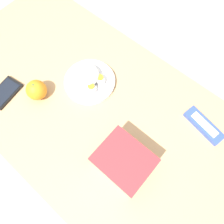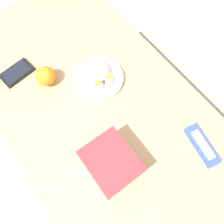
{
  "view_description": "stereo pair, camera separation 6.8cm",
  "coord_description": "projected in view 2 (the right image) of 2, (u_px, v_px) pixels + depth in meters",
  "views": [
    {
      "loc": [
        -0.32,
        0.21,
        1.51
      ],
      "look_at": [
        -0.12,
        -0.02,
        0.8
      ],
      "focal_mm": 35.0,
      "sensor_mm": 36.0,
      "label": 1
    },
    {
      "loc": [
        -0.37,
        0.16,
        1.51
      ],
      "look_at": [
        -0.12,
        -0.02,
        0.8
      ],
      "focal_mm": 35.0,
      "sensor_mm": 36.0,
      "label": 2
    }
  ],
  "objects": [
    {
      "name": "orange_fruit",
      "position": [
        45.0,
        76.0,
        0.83
      ],
      "size": [
        0.08,
        0.08,
        0.08
      ],
      "color": "orange",
      "rests_on": "table"
    },
    {
      "name": "cell_phone",
      "position": [
        17.0,
        73.0,
        0.87
      ],
      "size": [
        0.09,
        0.14,
        0.01
      ],
      "color": "black",
      "rests_on": "table"
    },
    {
      "name": "food_container",
      "position": [
        111.0,
        163.0,
        0.7
      ],
      "size": [
        0.17,
        0.14,
        0.09
      ],
      "color": "white",
      "rests_on": "table"
    },
    {
      "name": "rice_plate",
      "position": [
        97.0,
        75.0,
        0.84
      ],
      "size": [
        0.2,
        0.2,
        0.07
      ],
      "color": "white",
      "rests_on": "table"
    },
    {
      "name": "table",
      "position": [
        92.0,
        107.0,
        0.95
      ],
      "size": [
        1.23,
        0.69,
        0.77
      ],
      "color": "tan",
      "rests_on": "ground_plane"
    },
    {
      "name": "ground_plane",
      "position": [
        100.0,
        145.0,
        1.54
      ],
      "size": [
        10.0,
        10.0,
        0.0
      ],
      "primitive_type": "plane",
      "color": "#B2A899"
    },
    {
      "name": "candy_bar",
      "position": [
        202.0,
        145.0,
        0.75
      ],
      "size": [
        0.16,
        0.08,
        0.02
      ],
      "color": "#334C9E",
      "rests_on": "table"
    }
  ]
}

